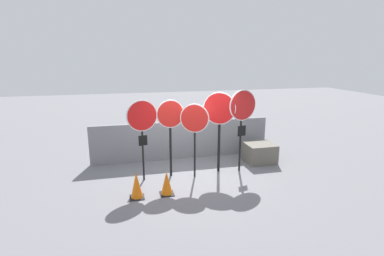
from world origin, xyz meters
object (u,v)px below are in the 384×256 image
(stop_sign_0, at_px, (142,121))
(traffic_cone_0, at_px, (137,185))
(stop_sign_3, at_px, (219,116))
(storage_crate, at_px, (260,153))
(traffic_cone_1, at_px, (167,183))
(stop_sign_1, at_px, (170,121))
(stop_sign_4, at_px, (242,111))
(stop_sign_2, at_px, (195,122))

(stop_sign_0, bearing_deg, traffic_cone_0, -116.45)
(stop_sign_3, relative_size, storage_crate, 2.61)
(traffic_cone_0, xyz_separation_m, traffic_cone_1, (0.75, 0.01, -0.03))
(stop_sign_1, relative_size, stop_sign_4, 0.91)
(storage_crate, bearing_deg, stop_sign_0, -170.84)
(stop_sign_2, bearing_deg, stop_sign_3, 38.56)
(stop_sign_2, bearing_deg, traffic_cone_0, -129.87)
(stop_sign_0, height_order, traffic_cone_0, stop_sign_0)
(stop_sign_4, bearing_deg, stop_sign_0, 166.82)
(stop_sign_3, height_order, traffic_cone_1, stop_sign_3)
(storage_crate, bearing_deg, traffic_cone_0, -158.38)
(traffic_cone_0, bearing_deg, stop_sign_1, 46.85)
(stop_sign_3, relative_size, traffic_cone_1, 3.95)
(stop_sign_1, relative_size, storage_crate, 2.42)
(stop_sign_0, height_order, stop_sign_1, stop_sign_0)
(traffic_cone_1, bearing_deg, stop_sign_1, 74.45)
(stop_sign_0, xyz_separation_m, traffic_cone_1, (0.48, -0.99, -1.42))
(traffic_cone_0, bearing_deg, stop_sign_3, 24.22)
(stop_sign_3, xyz_separation_m, traffic_cone_1, (-1.74, -1.11, -1.43))
(traffic_cone_0, relative_size, storage_crate, 0.72)
(stop_sign_4, height_order, storage_crate, stop_sign_4)
(stop_sign_0, bearing_deg, stop_sign_3, -8.44)
(stop_sign_3, distance_m, traffic_cone_1, 2.51)
(stop_sign_4, distance_m, storage_crate, 1.92)
(stop_sign_0, distance_m, traffic_cone_1, 1.80)
(stop_sign_4, bearing_deg, stop_sign_2, 171.27)
(stop_sign_0, distance_m, storage_crate, 4.13)
(traffic_cone_1, bearing_deg, traffic_cone_0, -178.89)
(stop_sign_1, xyz_separation_m, stop_sign_4, (2.09, -0.13, 0.20))
(traffic_cone_0, xyz_separation_m, storage_crate, (4.10, 1.63, -0.02))
(stop_sign_0, distance_m, stop_sign_3, 2.23)
(stop_sign_1, xyz_separation_m, storage_crate, (3.04, 0.49, -1.35))
(traffic_cone_0, bearing_deg, stop_sign_2, 27.72)
(stop_sign_4, bearing_deg, traffic_cone_1, -170.72)
(stop_sign_2, bearing_deg, storage_crate, 39.39)
(stop_sign_0, bearing_deg, stop_sign_4, -11.52)
(stop_sign_1, bearing_deg, stop_sign_0, -172.88)
(stop_sign_3, bearing_deg, storage_crate, 44.09)
(stop_sign_2, xyz_separation_m, traffic_cone_0, (-1.70, -0.89, -1.30))
(stop_sign_0, bearing_deg, storage_crate, -2.20)
(stop_sign_3, xyz_separation_m, stop_sign_4, (0.66, -0.12, 0.13))
(stop_sign_2, height_order, traffic_cone_0, stop_sign_2)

